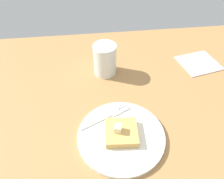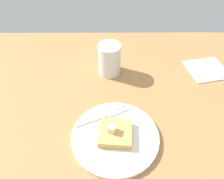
# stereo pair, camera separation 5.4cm
# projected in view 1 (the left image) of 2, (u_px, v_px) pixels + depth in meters

# --- Properties ---
(table_surface) EXTENTS (1.11, 1.11, 0.02)m
(table_surface) POSITION_uv_depth(u_px,v_px,m) (130.00, 139.00, 0.60)
(table_surface) COLOR #A07442
(table_surface) RESTS_ON ground
(plate) EXTENTS (0.24, 0.24, 0.01)m
(plate) POSITION_uv_depth(u_px,v_px,m) (121.00, 135.00, 0.59)
(plate) COLOR silver
(plate) RESTS_ON table_surface
(toast_slice_center) EXTENTS (0.09, 0.09, 0.02)m
(toast_slice_center) POSITION_uv_depth(u_px,v_px,m) (121.00, 131.00, 0.58)
(toast_slice_center) COLOR tan
(toast_slice_center) RESTS_ON plate
(butter_pat_primary) EXTENTS (0.02, 0.02, 0.02)m
(butter_pat_primary) POSITION_uv_depth(u_px,v_px,m) (118.00, 128.00, 0.56)
(butter_pat_primary) COLOR beige
(butter_pat_primary) RESTS_ON toast_slice_center
(fork) EXTENTS (0.15, 0.08, 0.00)m
(fork) POSITION_uv_depth(u_px,v_px,m) (109.00, 116.00, 0.63)
(fork) COLOR silver
(fork) RESTS_ON plate
(syrup_jar) EXTENTS (0.08, 0.08, 0.11)m
(syrup_jar) POSITION_uv_depth(u_px,v_px,m) (105.00, 60.00, 0.75)
(syrup_jar) COLOR #59240A
(syrup_jar) RESTS_ON table_surface
(napkin) EXTENTS (0.16, 0.15, 0.00)m
(napkin) POSITION_uv_depth(u_px,v_px,m) (199.00, 63.00, 0.83)
(napkin) COLOR beige
(napkin) RESTS_ON table_surface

